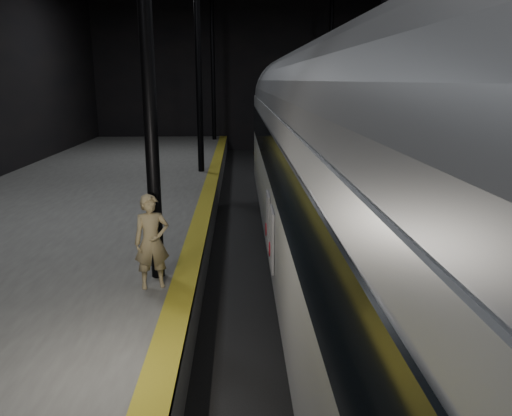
{
  "coord_description": "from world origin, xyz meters",
  "views": [
    {
      "loc": [
        -2.14,
        -13.52,
        4.86
      ],
      "look_at": [
        -1.76,
        -2.42,
        2.0
      ],
      "focal_mm": 35.0,
      "sensor_mm": 36.0,
      "label": 1
    }
  ],
  "objects": [
    {
      "name": "track",
      "position": [
        0.0,
        0.0,
        0.07
      ],
      "size": [
        2.4,
        43.0,
        0.24
      ],
      "color": "#3F3328",
      "rests_on": "ground"
    },
    {
      "name": "woman",
      "position": [
        -3.8,
        -4.54,
        1.91
      ],
      "size": [
        0.76,
        0.61,
        1.81
      ],
      "primitive_type": "imported",
      "rotation": [
        0.0,
        0.0,
        0.29
      ],
      "color": "#96845B",
      "rests_on": "platform_left"
    },
    {
      "name": "ground",
      "position": [
        0.0,
        0.0,
        0.0
      ],
      "size": [
        44.0,
        44.0,
        0.0
      ],
      "primitive_type": "plane",
      "color": "black",
      "rests_on": "ground"
    },
    {
      "name": "tactile_strip",
      "position": [
        -3.25,
        0.0,
        1.0
      ],
      "size": [
        0.5,
        43.8,
        0.01
      ],
      "primitive_type": "cube",
      "color": "olive",
      "rests_on": "platform_left"
    },
    {
      "name": "platform_left",
      "position": [
        -7.5,
        0.0,
        0.5
      ],
      "size": [
        9.0,
        43.8,
        1.0
      ],
      "primitive_type": "cube",
      "color": "#4A4A48",
      "rests_on": "ground"
    },
    {
      "name": "train",
      "position": [
        -0.0,
        -3.84,
        3.15
      ],
      "size": [
        3.16,
        21.11,
        5.64
      ],
      "color": "#A8AAB0",
      "rests_on": "ground"
    }
  ]
}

